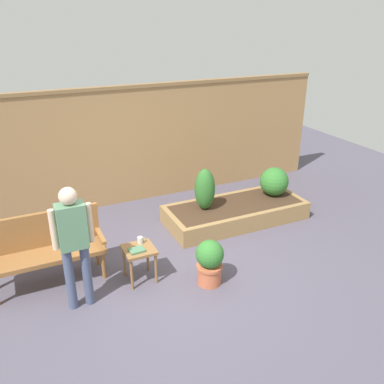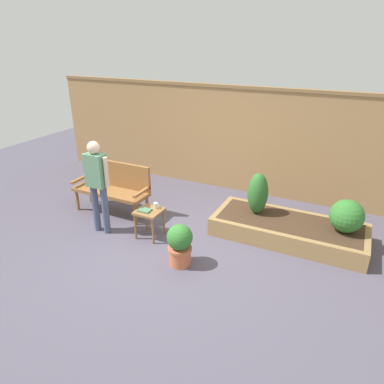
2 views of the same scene
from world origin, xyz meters
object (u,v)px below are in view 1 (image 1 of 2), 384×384
at_px(side_table, 139,254).
at_px(cup_on_table, 140,240).
at_px(shrub_near_bench, 205,189).
at_px(shrub_far_corner, 274,182).
at_px(book_on_table, 137,250).
at_px(garden_bench, 46,244).
at_px(person_by_bench, 73,238).
at_px(potted_boxwood, 210,261).

relative_size(side_table, cup_on_table, 4.43).
distance_m(side_table, shrub_near_bench, 1.81).
bearing_deg(shrub_far_corner, shrub_near_bench, 180.00).
height_order(side_table, book_on_table, book_on_table).
relative_size(garden_bench, shrub_far_corner, 2.85).
xyz_separation_m(side_table, book_on_table, (-0.05, -0.05, 0.10)).
xyz_separation_m(garden_bench, side_table, (1.09, -0.51, -0.15)).
bearing_deg(cup_on_table, shrub_far_corner, 18.03).
xyz_separation_m(shrub_near_bench, person_by_bench, (-2.28, -1.22, 0.28)).
relative_size(book_on_table, shrub_far_corner, 0.38).
relative_size(book_on_table, person_by_bench, 0.12).
xyz_separation_m(shrub_near_bench, shrub_far_corner, (1.38, -0.00, -0.10)).
xyz_separation_m(shrub_far_corner, person_by_bench, (-3.66, -1.22, 0.38)).
bearing_deg(book_on_table, side_table, 47.28).
relative_size(cup_on_table, shrub_far_corner, 0.21).
height_order(garden_bench, potted_boxwood, garden_bench).
bearing_deg(person_by_bench, cup_on_table, 19.77).
distance_m(garden_bench, person_by_bench, 0.85).
relative_size(garden_bench, side_table, 3.00).
xyz_separation_m(side_table, shrub_near_bench, (1.47, 1.02, 0.25)).
height_order(potted_boxwood, shrub_far_corner, shrub_far_corner).
bearing_deg(shrub_far_corner, cup_on_table, -161.97).
bearing_deg(shrub_near_bench, potted_boxwood, -114.28).
bearing_deg(shrub_near_bench, person_by_bench, -151.86).
bearing_deg(garden_bench, side_table, -24.99).
relative_size(side_table, book_on_table, 2.49).
bearing_deg(book_on_table, shrub_far_corner, 17.77).
relative_size(side_table, person_by_bench, 0.31).
distance_m(shrub_near_bench, shrub_far_corner, 1.38).
distance_m(book_on_table, potted_boxwood, 0.95).
xyz_separation_m(cup_on_table, shrub_near_bench, (1.41, 0.91, 0.12)).
relative_size(side_table, shrub_near_bench, 0.68).
distance_m(garden_bench, side_table, 1.21).
distance_m(cup_on_table, book_on_table, 0.20).
distance_m(shrub_far_corner, person_by_bench, 3.88).
relative_size(potted_boxwood, person_by_bench, 0.40).
relative_size(cup_on_table, potted_boxwood, 0.17).
bearing_deg(potted_boxwood, side_table, 150.14).
xyz_separation_m(garden_bench, cup_on_table, (1.15, -0.39, -0.02)).
height_order(side_table, shrub_near_bench, shrub_near_bench).
bearing_deg(side_table, potted_boxwood, -29.86).
relative_size(garden_bench, potted_boxwood, 2.30).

